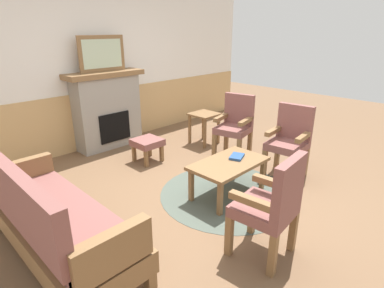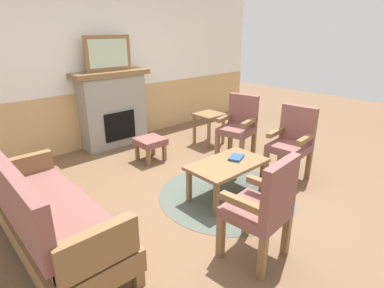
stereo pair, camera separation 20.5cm
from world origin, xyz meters
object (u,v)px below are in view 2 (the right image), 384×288
object	(u,v)px
couch	(49,216)
side_table	(209,120)
coffee_table	(227,167)
framed_picture	(108,53)
armchair_near_fireplace	(239,124)
armchair_by_window_left	(292,140)
book_on_table	(236,158)
footstool	(150,143)
fireplace	(113,108)
armchair_front_left	(264,206)

from	to	relation	value
couch	side_table	distance (m)	3.30
coffee_table	side_table	distance (m)	1.86
framed_picture	coffee_table	bearing A→B (deg)	-88.11
armchair_near_fireplace	armchair_by_window_left	distance (m)	0.96
framed_picture	armchair_by_window_left	world-z (taller)	framed_picture
book_on_table	footstool	xyz separation A→B (m)	(-0.21, 1.52, -0.17)
fireplace	footstool	world-z (taller)	fireplace
fireplace	armchair_by_window_left	bearing A→B (deg)	-67.98
couch	fireplace	bearing A→B (deg)	49.40
armchair_near_fireplace	framed_picture	bearing A→B (deg)	122.99
footstool	armchair_by_window_left	size ratio (longest dim) A/B	0.41
armchair_near_fireplace	armchair_by_window_left	world-z (taller)	same
book_on_table	fireplace	bearing A→B (deg)	95.70
armchair_near_fireplace	book_on_table	bearing A→B (deg)	-141.78
framed_picture	armchair_by_window_left	distance (m)	3.15
framed_picture	side_table	xyz separation A→B (m)	(1.24, -1.08, -1.13)
armchair_near_fireplace	side_table	xyz separation A→B (m)	(0.07, 0.72, -0.10)
coffee_table	couch	bearing A→B (deg)	169.75
couch	armchair_by_window_left	world-z (taller)	same
book_on_table	armchair_near_fireplace	world-z (taller)	armchair_near_fireplace
armchair_front_left	couch	bearing A→B (deg)	135.74
coffee_table	book_on_table	xyz separation A→B (m)	(0.17, 0.01, 0.07)
armchair_front_left	side_table	distance (m)	2.99
couch	armchair_near_fireplace	world-z (taller)	same
armchair_near_fireplace	armchair_by_window_left	size ratio (longest dim) A/B	1.00
side_table	couch	bearing A→B (deg)	-160.52
couch	armchair_by_window_left	xyz separation A→B (m)	(2.99, -0.58, 0.14)
couch	side_table	bearing A→B (deg)	19.48
side_table	armchair_front_left	bearing A→B (deg)	-126.53
armchair_front_left	footstool	bearing A→B (deg)	76.94
fireplace	coffee_table	xyz separation A→B (m)	(0.08, -2.53, -0.27)
framed_picture	side_table	distance (m)	1.99
coffee_table	book_on_table	world-z (taller)	book_on_table
framed_picture	armchair_near_fireplace	size ratio (longest dim) A/B	0.82
footstool	couch	bearing A→B (deg)	-148.38
armchair_near_fireplace	armchair_front_left	size ratio (longest dim) A/B	1.00
armchair_by_window_left	armchair_front_left	bearing A→B (deg)	-156.61
couch	side_table	xyz separation A→B (m)	(3.11, 1.10, 0.04)
fireplace	armchair_front_left	size ratio (longest dim) A/B	1.33
fireplace	couch	size ratio (longest dim) A/B	0.72
armchair_front_left	side_table	bearing A→B (deg)	53.47
book_on_table	armchair_front_left	size ratio (longest dim) A/B	0.22
armchair_by_window_left	side_table	world-z (taller)	armchair_by_window_left
fireplace	footstool	size ratio (longest dim) A/B	3.25
fireplace	book_on_table	xyz separation A→B (m)	(0.25, -2.53, -0.20)
footstool	side_table	bearing A→B (deg)	-3.51
fireplace	armchair_by_window_left	size ratio (longest dim) A/B	1.33
framed_picture	armchair_front_left	bearing A→B (deg)	-98.75
fireplace	armchair_near_fireplace	world-z (taller)	fireplace
fireplace	armchair_near_fireplace	bearing A→B (deg)	-57.01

